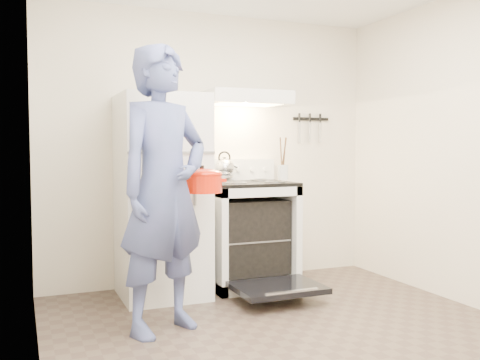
# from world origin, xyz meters

# --- Properties ---
(floor) EXTENTS (3.60, 3.60, 0.00)m
(floor) POSITION_xyz_m (0.00, 0.00, 0.00)
(floor) COLOR #4B3F33
(floor) RESTS_ON ground
(back_wall) EXTENTS (3.20, 0.02, 2.50)m
(back_wall) POSITION_xyz_m (0.00, 1.80, 1.25)
(back_wall) COLOR beige
(back_wall) RESTS_ON ground
(refrigerator) EXTENTS (0.70, 0.70, 1.70)m
(refrigerator) POSITION_xyz_m (-0.58, 1.45, 0.85)
(refrigerator) COLOR silver
(refrigerator) RESTS_ON floor
(stove_body) EXTENTS (0.76, 0.65, 0.92)m
(stove_body) POSITION_xyz_m (0.23, 1.48, 0.46)
(stove_body) COLOR silver
(stove_body) RESTS_ON floor
(cooktop) EXTENTS (0.76, 0.65, 0.03)m
(cooktop) POSITION_xyz_m (0.23, 1.48, 0.94)
(cooktop) COLOR black
(cooktop) RESTS_ON stove_body
(backsplash) EXTENTS (0.76, 0.07, 0.20)m
(backsplash) POSITION_xyz_m (0.23, 1.76, 1.05)
(backsplash) COLOR silver
(backsplash) RESTS_ON cooktop
(oven_door) EXTENTS (0.70, 0.54, 0.04)m
(oven_door) POSITION_xyz_m (0.23, 0.88, 0.12)
(oven_door) COLOR black
(oven_door) RESTS_ON floor
(oven_rack) EXTENTS (0.60, 0.52, 0.01)m
(oven_rack) POSITION_xyz_m (0.23, 1.48, 0.44)
(oven_rack) COLOR gray
(oven_rack) RESTS_ON stove_body
(range_hood) EXTENTS (0.76, 0.50, 0.12)m
(range_hood) POSITION_xyz_m (0.23, 1.55, 1.71)
(range_hood) COLOR silver
(range_hood) RESTS_ON back_wall
(knife_strip) EXTENTS (0.40, 0.02, 0.03)m
(knife_strip) POSITION_xyz_m (1.05, 1.79, 1.55)
(knife_strip) COLOR black
(knife_strip) RESTS_ON back_wall
(pizza_stone) EXTENTS (0.31, 0.31, 0.02)m
(pizza_stone) POSITION_xyz_m (0.30, 1.39, 0.45)
(pizza_stone) COLOR olive
(pizza_stone) RESTS_ON oven_rack
(tea_kettle) EXTENTS (0.23, 0.19, 0.28)m
(tea_kettle) POSITION_xyz_m (0.07, 1.68, 1.09)
(tea_kettle) COLOR #B4B4B9
(tea_kettle) RESTS_ON cooktop
(utensil_jar) EXTENTS (0.10, 0.10, 0.13)m
(utensil_jar) POSITION_xyz_m (0.45, 1.22, 1.05)
(utensil_jar) COLOR silver
(utensil_jar) RESTS_ON cooktop
(person) EXTENTS (0.84, 0.72, 1.95)m
(person) POSITION_xyz_m (-0.78, 0.58, 0.98)
(person) COLOR navy
(person) RESTS_ON floor
(dutch_oven) EXTENTS (0.37, 0.30, 0.24)m
(dutch_oven) POSITION_xyz_m (-0.44, 0.79, 1.00)
(dutch_oven) COLOR red
(dutch_oven) RESTS_ON person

